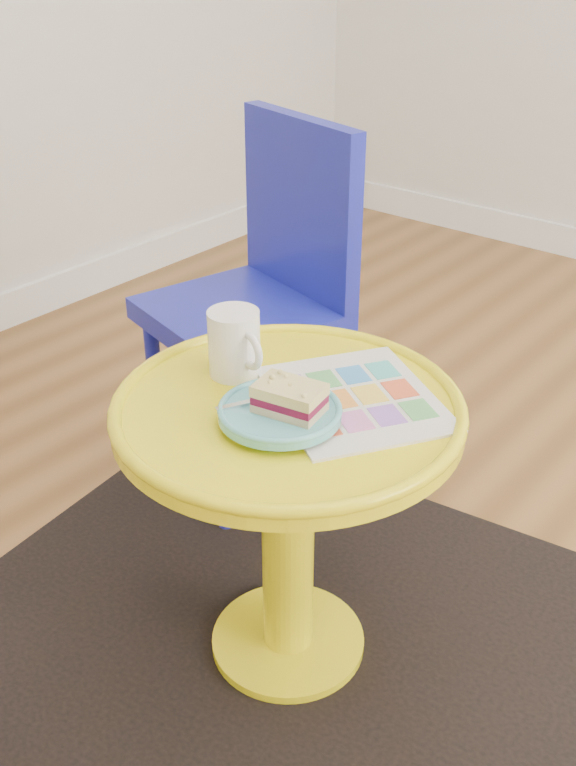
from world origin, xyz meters
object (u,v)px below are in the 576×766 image
Objects in this scene: side_table at (288,482)px; chair at (264,286)px; newspaper at (354,398)px; plate at (280,413)px; mug at (235,342)px.

side_table is 0.61m from chair.
plate reaches higher than newspaper.
plate is at bearing -9.89° from mug.
chair is at bearing 140.43° from mug.
mug is 0.65× the size of plate.
chair is at bearing 132.96° from plate.
side_table is 0.19m from newspaper.
newspaper is 2.38× the size of mug.
side_table is 1.92× the size of newspaper.
chair reaches higher than side_table.
mug is at bearing -132.65° from newspaper.
plate reaches higher than side_table.
newspaper is 0.22m from mug.
mug is (-0.21, -0.06, 0.06)m from newspaper.
chair is at bearing 134.47° from side_table.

